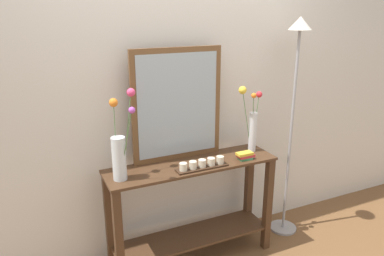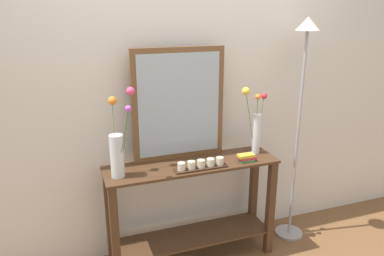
{
  "view_description": "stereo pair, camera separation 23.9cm",
  "coord_description": "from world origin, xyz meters",
  "px_view_note": "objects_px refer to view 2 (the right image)",
  "views": [
    {
      "loc": [
        -1.08,
        -2.31,
        1.93
      ],
      "look_at": [
        0.0,
        0.0,
        1.1
      ],
      "focal_mm": 34.77,
      "sensor_mm": 36.0,
      "label": 1
    },
    {
      "loc": [
        -0.86,
        -2.4,
        1.93
      ],
      "look_at": [
        0.0,
        0.0,
        1.1
      ],
      "focal_mm": 34.77,
      "sensor_mm": 36.0,
      "label": 2
    }
  ],
  "objects_px": {
    "vase_right": "(256,124)",
    "candle_tray": "(201,165)",
    "book_stack": "(247,158)",
    "floor_lamp": "(301,96)",
    "tall_vase_left": "(118,147)",
    "console_table": "(192,203)",
    "mirror_leaning": "(179,105)"
  },
  "relations": [
    {
      "from": "vase_right",
      "to": "candle_tray",
      "type": "xyz_separation_m",
      "value": [
        -0.51,
        -0.15,
        -0.22
      ]
    },
    {
      "from": "candle_tray",
      "to": "book_stack",
      "type": "xyz_separation_m",
      "value": [
        0.37,
        0.01,
        0.0
      ]
    },
    {
      "from": "floor_lamp",
      "to": "tall_vase_left",
      "type": "bearing_deg",
      "value": -178.26
    },
    {
      "from": "candle_tray",
      "to": "floor_lamp",
      "type": "relative_size",
      "value": 0.21
    },
    {
      "from": "console_table",
      "to": "vase_right",
      "type": "relative_size",
      "value": 2.42
    },
    {
      "from": "mirror_leaning",
      "to": "candle_tray",
      "type": "bearing_deg",
      "value": -72.67
    },
    {
      "from": "vase_right",
      "to": "floor_lamp",
      "type": "bearing_deg",
      "value": -2.86
    },
    {
      "from": "mirror_leaning",
      "to": "vase_right",
      "type": "xyz_separation_m",
      "value": [
        0.59,
        -0.11,
        -0.18
      ]
    },
    {
      "from": "floor_lamp",
      "to": "console_table",
      "type": "bearing_deg",
      "value": -178.88
    },
    {
      "from": "tall_vase_left",
      "to": "book_stack",
      "type": "xyz_separation_m",
      "value": [
        0.94,
        -0.07,
        -0.18
      ]
    },
    {
      "from": "vase_right",
      "to": "console_table",
      "type": "bearing_deg",
      "value": -176.03
    },
    {
      "from": "vase_right",
      "to": "tall_vase_left",
      "type": "bearing_deg",
      "value": -176.61
    },
    {
      "from": "book_stack",
      "to": "tall_vase_left",
      "type": "bearing_deg",
      "value": 175.68
    },
    {
      "from": "vase_right",
      "to": "candle_tray",
      "type": "bearing_deg",
      "value": -164.09
    },
    {
      "from": "vase_right",
      "to": "floor_lamp",
      "type": "relative_size",
      "value": 0.29
    },
    {
      "from": "candle_tray",
      "to": "vase_right",
      "type": "bearing_deg",
      "value": 15.91
    },
    {
      "from": "mirror_leaning",
      "to": "tall_vase_left",
      "type": "xyz_separation_m",
      "value": [
        -0.49,
        -0.17,
        -0.21
      ]
    },
    {
      "from": "book_stack",
      "to": "floor_lamp",
      "type": "relative_size",
      "value": 0.07
    },
    {
      "from": "candle_tray",
      "to": "book_stack",
      "type": "bearing_deg",
      "value": 1.56
    },
    {
      "from": "console_table",
      "to": "floor_lamp",
      "type": "relative_size",
      "value": 0.7
    },
    {
      "from": "vase_right",
      "to": "floor_lamp",
      "type": "height_order",
      "value": "floor_lamp"
    },
    {
      "from": "console_table",
      "to": "book_stack",
      "type": "height_order",
      "value": "book_stack"
    },
    {
      "from": "tall_vase_left",
      "to": "book_stack",
      "type": "relative_size",
      "value": 4.26
    },
    {
      "from": "console_table",
      "to": "vase_right",
      "type": "bearing_deg",
      "value": 3.97
    },
    {
      "from": "mirror_leaning",
      "to": "tall_vase_left",
      "type": "relative_size",
      "value": 1.41
    },
    {
      "from": "mirror_leaning",
      "to": "vase_right",
      "type": "relative_size",
      "value": 1.56
    },
    {
      "from": "candle_tray",
      "to": "book_stack",
      "type": "height_order",
      "value": "candle_tray"
    },
    {
      "from": "tall_vase_left",
      "to": "vase_right",
      "type": "distance_m",
      "value": 1.08
    },
    {
      "from": "mirror_leaning",
      "to": "tall_vase_left",
      "type": "height_order",
      "value": "mirror_leaning"
    },
    {
      "from": "mirror_leaning",
      "to": "book_stack",
      "type": "relative_size",
      "value": 6.02
    },
    {
      "from": "mirror_leaning",
      "to": "book_stack",
      "type": "distance_m",
      "value": 0.65
    },
    {
      "from": "vase_right",
      "to": "book_stack",
      "type": "height_order",
      "value": "vase_right"
    }
  ]
}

